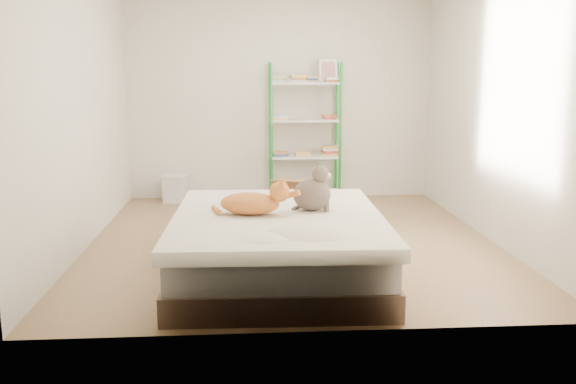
{
  "coord_description": "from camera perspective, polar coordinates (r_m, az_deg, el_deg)",
  "views": [
    {
      "loc": [
        -0.43,
        -5.62,
        1.58
      ],
      "look_at": [
        -0.09,
        -0.75,
        0.62
      ],
      "focal_mm": 38.0,
      "sensor_mm": 36.0,
      "label": 1
    }
  ],
  "objects": [
    {
      "name": "cardboard_box",
      "position": [
        6.95,
        1.16,
        -0.47
      ],
      "size": [
        0.63,
        0.65,
        0.42
      ],
      "rotation": [
        0.0,
        0.0,
        -0.37
      ],
      "color": "#9C7F57",
      "rests_on": "ground"
    },
    {
      "name": "orange_cat",
      "position": [
        4.67,
        -3.6,
        -0.81
      ],
      "size": [
        0.59,
        0.38,
        0.22
      ],
      "primitive_type": null,
      "rotation": [
        0.0,
        0.0,
        -0.18
      ],
      "color": "orange",
      "rests_on": "bed"
    },
    {
      "name": "bed",
      "position": [
        4.77,
        -0.95,
        -5.03
      ],
      "size": [
        1.64,
        2.03,
        0.51
      ],
      "rotation": [
        0.0,
        0.0,
        -0.02
      ],
      "color": "brown",
      "rests_on": "ground"
    },
    {
      "name": "room",
      "position": [
        5.65,
        0.38,
        8.28
      ],
      "size": [
        3.81,
        4.21,
        2.61
      ],
      "color": "#8D654A",
      "rests_on": "ground"
    },
    {
      "name": "shelf_unit",
      "position": [
        7.57,
        1.62,
        5.99
      ],
      "size": [
        0.88,
        0.36,
        1.74
      ],
      "color": "green",
      "rests_on": "ground"
    },
    {
      "name": "grey_cat",
      "position": [
        4.78,
        2.26,
        0.39
      ],
      "size": [
        0.33,
        0.28,
        0.36
      ],
      "primitive_type": null,
      "rotation": [
        0.0,
        0.0,
        1.52
      ],
      "color": "brown",
      "rests_on": "bed"
    },
    {
      "name": "white_bin",
      "position": [
        7.65,
        -10.51,
        0.34
      ],
      "size": [
        0.33,
        0.3,
        0.34
      ],
      "rotation": [
        0.0,
        0.0,
        -0.14
      ],
      "color": "silver",
      "rests_on": "ground"
    }
  ]
}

